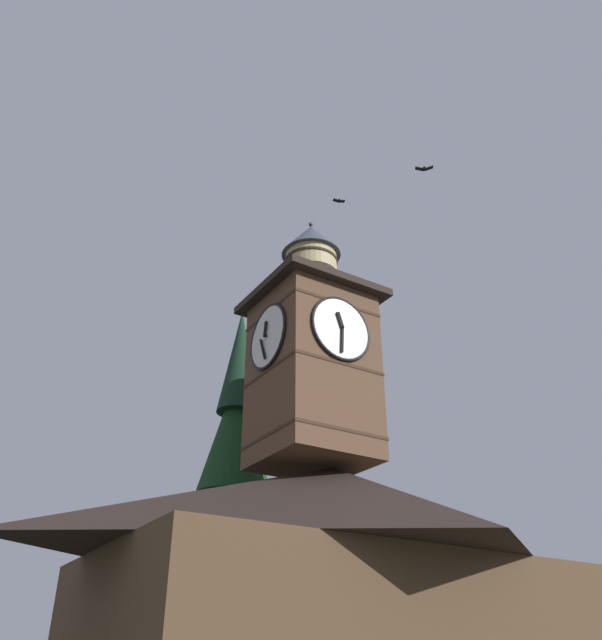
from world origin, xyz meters
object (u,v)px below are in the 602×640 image
building_main (336,603)px  moon (176,531)px  flying_bird_low (339,201)px  flying_bird_high (424,169)px  clock_tower (312,355)px  pine_tree_behind (231,539)px

building_main → moon: 47.66m
flying_bird_low → flying_bird_high: bearing=110.6°
flying_bird_high → flying_bird_low: 4.12m
building_main → moon: (-12.73, -44.72, 10.45)m
building_main → flying_bird_low: size_ratio=24.73×
flying_bird_high → clock_tower: bearing=-24.5°
flying_bird_high → flying_bird_low: bearing=-69.4°
building_main → pine_tree_behind: size_ratio=0.88×
pine_tree_behind → flying_bird_low: (-2.85, 3.13, 13.94)m
clock_tower → flying_bird_high: (-4.18, 1.90, 8.51)m
building_main → flying_bird_high: 16.45m
building_main → pine_tree_behind: (0.74, -5.20, 2.43)m
pine_tree_behind → moon: bearing=-108.8°
building_main → flying_bird_low: bearing=-135.5°
flying_bird_high → flying_bird_low: flying_bird_low is taller
flying_bird_low → pine_tree_behind: bearing=-47.7°
building_main → pine_tree_behind: 5.79m
pine_tree_behind → flying_bird_low: bearing=132.3°
building_main → flying_bird_high: size_ratio=20.67×
clock_tower → moon: (-13.35, -44.58, 2.99)m
moon → flying_bird_low: flying_bird_low is taller
pine_tree_behind → moon: size_ratio=7.65×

